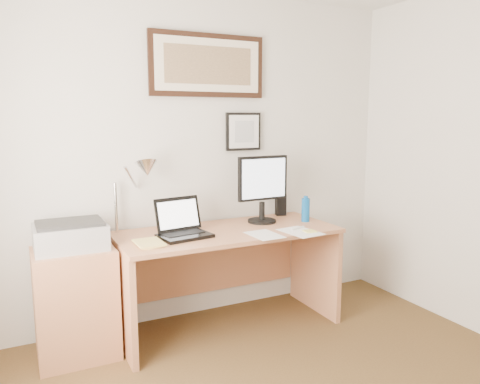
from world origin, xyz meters
TOP-DOWN VIEW (x-y plane):
  - wall_back at (0.00, 2.00)m, footprint 3.50×0.02m
  - side_cabinet at (-0.92, 1.68)m, footprint 0.50×0.40m
  - water_bottle at (0.82, 1.62)m, footprint 0.06×0.06m
  - bottle_cap at (0.82, 1.62)m, footprint 0.03×0.03m
  - speaker at (0.77, 1.91)m, footprint 0.10×0.09m
  - paper_sheet_a at (0.32, 1.39)m, footprint 0.21×0.28m
  - paper_sheet_b at (0.59, 1.34)m, footprint 0.25×0.33m
  - sticky_pad at (0.65, 1.31)m, footprint 0.09×0.09m
  - marker_pen at (0.62, 1.42)m, footprint 0.14×0.06m
  - book at (-0.56, 1.50)m, footprint 0.17×0.24m
  - desk at (0.15, 1.72)m, footprint 1.60×0.70m
  - laptop at (-0.20, 1.62)m, footprint 0.37×0.34m
  - lcd_monitor at (0.50, 1.74)m, footprint 0.42×0.22m
  - printer at (-0.93, 1.70)m, footprint 0.44×0.34m
  - desk_lamp at (-0.41, 1.81)m, footprint 0.29×0.27m
  - picture_large at (0.15, 1.97)m, footprint 0.92×0.04m
  - picture_small at (0.45, 1.97)m, footprint 0.30×0.03m

SIDE VIEW (x-z plane):
  - side_cabinet at x=-0.92m, z-range 0.00..0.73m
  - desk at x=0.15m, z-range 0.14..0.89m
  - paper_sheet_a at x=0.32m, z-range 0.75..0.75m
  - paper_sheet_b at x=0.59m, z-range 0.75..0.75m
  - sticky_pad at x=0.65m, z-range 0.75..0.76m
  - marker_pen at x=0.62m, z-range 0.75..0.77m
  - book at x=-0.56m, z-range 0.75..0.77m
  - laptop at x=-0.20m, z-range 0.68..0.94m
  - printer at x=-0.93m, z-range 0.73..0.91m
  - speaker at x=0.77m, z-range 0.75..0.93m
  - water_bottle at x=0.82m, z-range 0.75..0.93m
  - bottle_cap at x=0.82m, z-range 0.93..0.95m
  - lcd_monitor at x=0.50m, z-range 0.78..1.30m
  - desk_lamp at x=-0.41m, z-range 0.92..1.45m
  - wall_back at x=0.00m, z-range 0.00..2.50m
  - picture_small at x=0.45m, z-range 1.30..1.60m
  - picture_large at x=0.15m, z-range 1.72..2.19m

